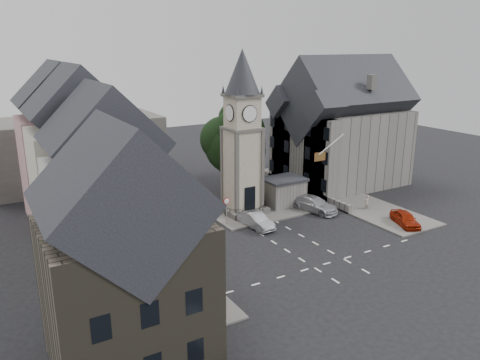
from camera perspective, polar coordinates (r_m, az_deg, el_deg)
ground at (r=41.99m, az=5.84°, el=-7.16°), size 120.00×120.00×0.00m
pavement_west at (r=41.84m, az=-13.35°, el=-7.52°), size 6.00×30.00×0.14m
pavement_east at (r=54.91m, az=11.12°, el=-1.62°), size 6.00×26.00×0.14m
central_island at (r=48.90m, az=1.78°, el=-3.53°), size 10.00×8.00×0.16m
road_markings at (r=38.10m, az=10.76°, el=-9.90°), size 20.00×8.00×0.01m
clock_tower at (r=46.03m, az=0.28°, el=5.60°), size 4.86×4.86×16.25m
stone_shelter at (r=49.78m, az=5.32°, el=-1.45°), size 4.30×3.30×3.08m
town_tree at (r=51.48m, az=-0.64°, el=5.44°), size 7.20×7.20×10.80m
warning_sign_post at (r=43.92m, az=-1.64°, el=-3.16°), size 0.70×0.19×2.85m
terrace_pink at (r=48.62m, az=-20.76°, el=3.27°), size 8.10×7.60×12.80m
terrace_cream at (r=40.94m, az=-18.78°, el=1.18°), size 8.10×7.60×12.80m
terrace_tudor at (r=33.53m, az=-15.86°, el=-2.51°), size 8.10×7.60×12.00m
building_sw_stone at (r=25.41m, az=-13.71°, el=-10.56°), size 8.60×7.60×10.40m
backdrop_west at (r=61.31m, az=-19.29°, el=3.44°), size 20.00×10.00×8.00m
east_building at (r=57.93m, az=12.20°, el=5.57°), size 14.40×11.40×12.60m
east_boundary_wall at (r=54.54m, az=7.55°, el=-1.15°), size 0.40×16.00×0.90m
flagpole at (r=47.69m, az=11.08°, el=4.30°), size 3.68×0.10×2.74m
car_west_blue at (r=38.44m, az=-5.74°, el=-8.22°), size 4.74×3.25×1.50m
car_west_silver at (r=39.41m, az=-10.78°, el=-7.96°), size 3.78×3.70×1.29m
car_west_grey at (r=42.14m, az=-12.22°, el=-6.39°), size 4.78×2.21×1.33m
car_island_silver at (r=44.06m, az=1.94°, el=-4.93°), size 1.87×4.43×1.42m
car_island_east at (r=48.78m, az=9.00°, el=-2.93°), size 3.56×5.69×1.54m
car_east_red at (r=47.16m, az=19.50°, el=-4.48°), size 3.05×4.34×1.37m
pedestrian at (r=50.27m, az=15.18°, el=-2.65°), size 0.66×0.48×1.66m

